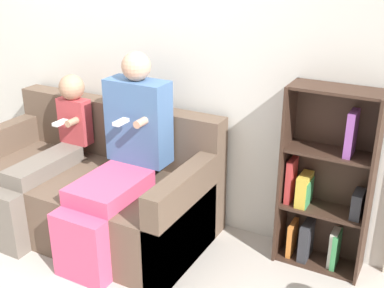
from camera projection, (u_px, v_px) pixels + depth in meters
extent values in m
plane|color=#BCB2A8|center=(52.00, 266.00, 3.18)|extent=(14.00, 14.00, 0.00)
cube|color=silver|center=(133.00, 46.00, 3.53)|extent=(10.00, 0.06, 2.55)
cube|color=brown|center=(83.00, 205.00, 3.48)|extent=(1.78, 0.74, 0.45)
cube|color=brown|center=(119.00, 155.00, 3.76)|extent=(1.78, 0.17, 0.88)
cube|color=brown|center=(1.00, 168.00, 3.80)|extent=(0.13, 0.74, 0.66)
cube|color=brown|center=(182.00, 221.00, 3.07)|extent=(0.13, 0.74, 0.66)
cube|color=#DB4C75|center=(80.00, 249.00, 2.97)|extent=(0.37, 0.12, 0.45)
cube|color=#DB4C75|center=(110.00, 188.00, 3.13)|extent=(0.37, 0.52, 0.11)
cube|color=#476B9E|center=(139.00, 121.00, 3.29)|extent=(0.44, 0.20, 0.58)
sphere|color=tan|center=(136.00, 66.00, 3.15)|extent=(0.20, 0.20, 0.20)
cylinder|color=tan|center=(141.00, 123.00, 3.10)|extent=(0.05, 0.10, 0.05)
cube|color=white|center=(121.00, 122.00, 3.11)|extent=(0.05, 0.12, 0.02)
cube|color=#70665B|center=(9.00, 223.00, 3.25)|extent=(0.21, 0.12, 0.45)
cube|color=#70665B|center=(44.00, 166.00, 3.44)|extent=(0.21, 0.61, 0.11)
cube|color=#B73D42|center=(75.00, 121.00, 3.64)|extent=(0.25, 0.11, 0.35)
sphere|color=tan|center=(72.00, 87.00, 3.54)|extent=(0.19, 0.19, 0.19)
cylinder|color=tan|center=(72.00, 122.00, 3.51)|extent=(0.05, 0.10, 0.05)
cube|color=white|center=(60.00, 123.00, 3.50)|extent=(0.05, 0.12, 0.02)
cube|color=#3D281E|center=(285.00, 173.00, 3.10)|extent=(0.02, 0.25, 1.20)
cube|color=#3D281E|center=(371.00, 192.00, 2.86)|extent=(0.02, 0.25, 1.20)
cube|color=#3D281E|center=(331.00, 175.00, 3.08)|extent=(0.55, 0.02, 1.20)
cube|color=#3D281E|center=(317.00, 261.00, 3.21)|extent=(0.51, 0.22, 0.02)
cube|color=#3D281E|center=(323.00, 210.00, 3.06)|extent=(0.51, 0.22, 0.02)
cube|color=#3D281E|center=(330.00, 153.00, 2.91)|extent=(0.51, 0.22, 0.02)
cube|color=#3D281E|center=(337.00, 90.00, 2.75)|extent=(0.51, 0.22, 0.02)
cube|color=gold|center=(304.00, 189.00, 3.07)|extent=(0.07, 0.17, 0.21)
cube|color=#333338|center=(358.00, 204.00, 2.93)|extent=(0.06, 0.15, 0.17)
cube|color=#C63838|center=(291.00, 180.00, 3.09)|extent=(0.04, 0.14, 0.30)
cube|color=beige|center=(334.00, 248.00, 3.11)|extent=(0.05, 0.12, 0.26)
cube|color=#429956|center=(306.00, 192.00, 3.07)|extent=(0.05, 0.16, 0.17)
cube|color=#333338|center=(306.00, 240.00, 3.19)|extent=(0.06, 0.18, 0.26)
cube|color=#934CA3|center=(351.00, 133.00, 2.80)|extent=(0.04, 0.15, 0.27)
cube|color=#429956|center=(336.00, 249.00, 3.11)|extent=(0.03, 0.15, 0.25)
cube|color=orange|center=(292.00, 238.00, 3.24)|extent=(0.03, 0.15, 0.24)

